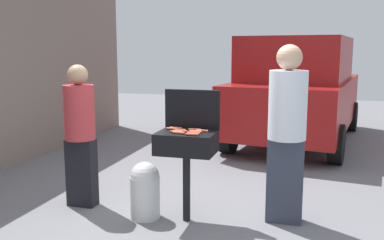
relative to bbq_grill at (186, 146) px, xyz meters
The scene contains 19 objects.
ground_plane 0.81m from the bbq_grill, 56.02° to the left, with size 24.00×24.00×0.00m, color slate.
bbq_grill is the anchor object (origin of this frame).
grill_lid_open 0.42m from the bbq_grill, 90.00° to the left, with size 0.60×0.05×0.42m, color black.
hot_dog_0 0.23m from the bbq_grill, 22.17° to the left, with size 0.03×0.03×0.13m, color #B74C33.
hot_dog_1 0.19m from the bbq_grill, ahead, with size 0.03×0.03×0.13m, color #C6593D.
hot_dog_2 0.19m from the bbq_grill, 142.03° to the right, with size 0.03×0.03×0.13m, color #B74C33.
hot_dog_3 0.22m from the bbq_grill, 43.79° to the right, with size 0.03×0.03×0.13m, color #B74C33.
hot_dog_4 0.18m from the bbq_grill, 157.42° to the left, with size 0.03×0.03×0.13m, color #AD4228.
hot_dog_5 0.20m from the bbq_grill, 113.88° to the right, with size 0.03×0.03×0.13m, color #C6593D.
hot_dog_6 0.20m from the bbq_grill, 62.25° to the left, with size 0.03×0.03×0.13m, color #C6593D.
hot_dog_7 0.19m from the bbq_grill, 21.50° to the right, with size 0.03×0.03×0.13m, color #B74C33.
hot_dog_8 0.25m from the bbq_grill, 56.21° to the right, with size 0.03×0.03×0.13m, color #B74C33.
hot_dog_9 0.17m from the bbq_grill, 144.89° to the right, with size 0.03×0.03×0.13m, color #AD4228.
hot_dog_10 0.25m from the bbq_grill, 154.85° to the left, with size 0.03×0.03×0.13m, color #C6593D.
hot_dog_11 0.26m from the bbq_grill, 139.82° to the left, with size 0.03×0.03×0.13m, color #C6593D.
propane_tank 0.67m from the bbq_grill, behind, with size 0.32×0.32×0.62m.
person_left 1.30m from the bbq_grill, behind, with size 0.34×0.34×1.63m.
person_right 1.05m from the bbq_grill, 15.02° to the left, with size 0.39×0.39×1.85m.
parked_minivan 4.54m from the bbq_grill, 78.11° to the left, with size 2.54×4.63×2.02m.
Camera 1 is at (1.24, -4.20, 1.80)m, focal length 40.32 mm.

